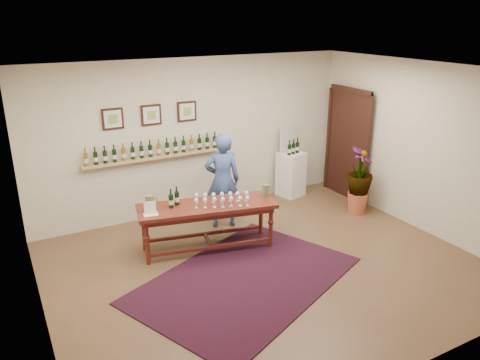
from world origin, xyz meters
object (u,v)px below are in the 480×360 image
potted_plant (359,181)px  person (222,181)px  display_pedestal (291,174)px  tasting_table (207,211)px

potted_plant → person: person is taller
display_pedestal → person: 1.99m
potted_plant → person: bearing=163.7°
display_pedestal → potted_plant: bearing=-67.0°
tasting_table → display_pedestal: bearing=39.8°
tasting_table → potted_plant: potted_plant is taller
tasting_table → person: (0.59, 0.65, 0.19)m
tasting_table → display_pedestal: display_pedestal is taller
tasting_table → display_pedestal: (2.44, 1.29, -0.19)m
potted_plant → tasting_table: bearing=178.9°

